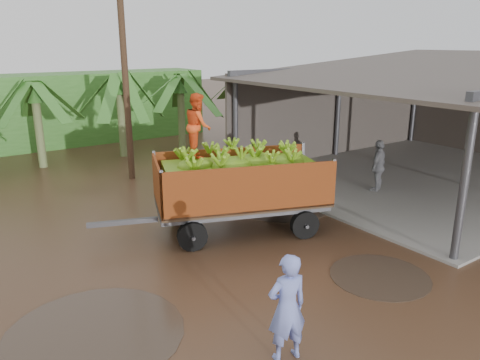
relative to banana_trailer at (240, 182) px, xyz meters
The scene contains 6 objects.
ground 2.73m from the banana_trailer, 156.94° to the right, with size 100.00×100.00×0.00m, color black.
packing_shed 9.73m from the banana_trailer, ahead, with size 12.78×10.80×4.76m.
banana_trailer is the anchor object (origin of this frame).
man_blue 5.68m from the banana_trailer, 117.08° to the right, with size 0.70×0.46×1.91m, color #7382D2.
man_grey 6.02m from the banana_trailer, ahead, with size 1.11×0.46×1.90m, color slate.
utility_pole 7.26m from the banana_trailer, 93.73° to the left, with size 1.20×0.24×8.14m.
Camera 1 is at (-4.95, -9.21, 5.14)m, focal length 35.00 mm.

